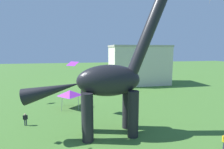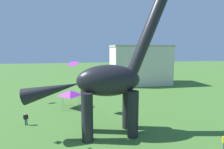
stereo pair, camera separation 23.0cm
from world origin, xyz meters
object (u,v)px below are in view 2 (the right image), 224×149
(person_watching_child, at_px, (26,118))
(kite_mid_left, at_px, (73,64))
(dinosaur_sculpture, at_px, (108,80))
(festival_canopy_tent, at_px, (71,93))

(person_watching_child, xyz_separation_m, kite_mid_left, (6.13, 3.64, 6.68))
(dinosaur_sculpture, xyz_separation_m, kite_mid_left, (-3.98, 8.06, 1.31))
(dinosaur_sculpture, relative_size, festival_canopy_tent, 5.56)
(dinosaur_sculpture, distance_m, kite_mid_left, 9.09)
(kite_mid_left, bearing_deg, festival_canopy_tent, 104.03)
(person_watching_child, height_order, kite_mid_left, kite_mid_left)
(festival_canopy_tent, distance_m, kite_mid_left, 5.75)
(dinosaur_sculpture, bearing_deg, festival_canopy_tent, 129.75)
(festival_canopy_tent, height_order, kite_mid_left, kite_mid_left)
(person_watching_child, height_order, festival_canopy_tent, festival_canopy_tent)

